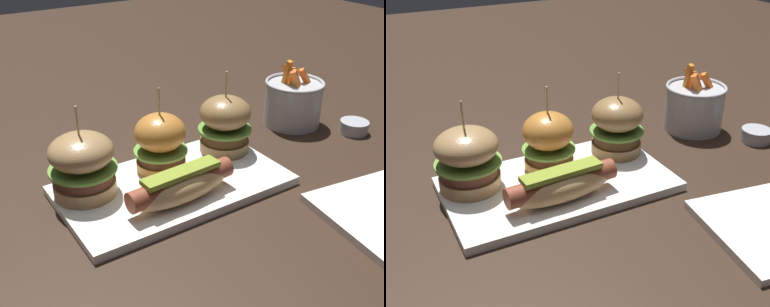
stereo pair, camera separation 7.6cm
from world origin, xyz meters
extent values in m
plane|color=black|center=(0.00, 0.00, 0.00)|extent=(3.00, 3.00, 0.00)
cube|color=white|center=(0.00, 0.00, 0.01)|extent=(0.36, 0.20, 0.01)
ellipsoid|color=tan|center=(-0.02, -0.05, 0.04)|extent=(0.17, 0.06, 0.04)
cylinder|color=brown|center=(-0.02, -0.05, 0.04)|extent=(0.18, 0.04, 0.03)
cube|color=olive|center=(-0.02, -0.05, 0.06)|extent=(0.13, 0.04, 0.01)
cylinder|color=#A17A4E|center=(-0.13, 0.05, 0.02)|extent=(0.10, 0.10, 0.02)
cylinder|color=brown|center=(-0.13, 0.05, 0.05)|extent=(0.09, 0.09, 0.02)
cylinder|color=#6B9E3D|center=(-0.13, 0.05, 0.06)|extent=(0.10, 0.10, 0.00)
ellipsoid|color=#A17A4E|center=(-0.13, 0.05, 0.09)|extent=(0.10, 0.10, 0.05)
cylinder|color=tan|center=(-0.13, 0.05, 0.13)|extent=(0.00, 0.00, 0.06)
cylinder|color=#BF7830|center=(0.01, 0.05, 0.02)|extent=(0.08, 0.08, 0.02)
cylinder|color=#4C2917|center=(0.01, 0.05, 0.04)|extent=(0.08, 0.08, 0.02)
cylinder|color=#6B9E3D|center=(0.01, 0.05, 0.05)|extent=(0.09, 0.09, 0.00)
ellipsoid|color=#BF7830|center=(0.01, 0.05, 0.08)|extent=(0.08, 0.08, 0.06)
cylinder|color=tan|center=(0.01, 0.05, 0.13)|extent=(0.00, 0.00, 0.06)
cylinder|color=olive|center=(0.13, 0.04, 0.02)|extent=(0.09, 0.09, 0.02)
cylinder|color=#493017|center=(0.13, 0.04, 0.04)|extent=(0.08, 0.08, 0.02)
cylinder|color=#609338|center=(0.13, 0.04, 0.06)|extent=(0.09, 0.09, 0.00)
ellipsoid|color=olive|center=(0.13, 0.04, 0.09)|extent=(0.09, 0.09, 0.06)
cylinder|color=tan|center=(0.13, 0.04, 0.13)|extent=(0.00, 0.00, 0.06)
cylinder|color=#B7BABF|center=(0.34, 0.08, 0.04)|extent=(0.11, 0.11, 0.09)
torus|color=#B7BABF|center=(0.34, 0.08, 0.09)|extent=(0.12, 0.12, 0.01)
cube|color=orange|center=(0.37, 0.08, 0.08)|extent=(0.04, 0.03, 0.06)
cube|color=orange|center=(0.34, 0.08, 0.09)|extent=(0.05, 0.02, 0.07)
cube|color=orange|center=(0.34, 0.09, 0.08)|extent=(0.03, 0.02, 0.07)
cube|color=orange|center=(0.33, 0.10, 0.09)|extent=(0.01, 0.03, 0.08)
cube|color=orange|center=(0.34, 0.10, 0.09)|extent=(0.02, 0.04, 0.07)
cube|color=orange|center=(0.33, 0.09, 0.08)|extent=(0.04, 0.02, 0.06)
cube|color=orange|center=(0.33, 0.07, 0.09)|extent=(0.02, 0.03, 0.07)
cylinder|color=#A8AAB2|center=(0.41, -0.02, 0.01)|extent=(0.06, 0.06, 0.02)
cylinder|color=tan|center=(0.41, -0.02, 0.02)|extent=(0.05, 0.05, 0.00)
camera|label=1|loc=(-0.33, -0.56, 0.41)|focal=44.65mm
camera|label=2|loc=(-0.27, -0.60, 0.41)|focal=44.65mm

